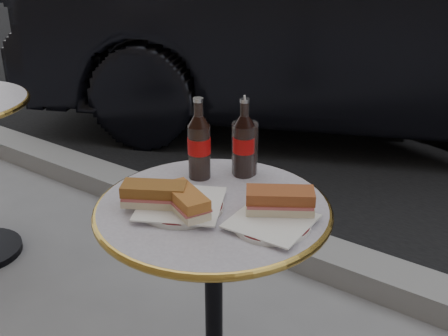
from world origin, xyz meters
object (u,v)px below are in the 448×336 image
Objects in this scene: plate_left at (181,206)px; cola_glass at (245,148)px; plate_right at (271,224)px; parked_car at (366,21)px; cola_bottle_left at (199,139)px; bistro_table at (214,317)px; cola_bottle_right at (244,138)px.

cola_glass reaches higher than plate_left.
plate_right is 0.04× the size of parked_car.
plate_left reaches higher than plate_right.
plate_left is 0.22m from cola_bottle_left.
cola_glass is at bearing 101.32° from bistro_table.
cola_bottle_left is at bearing 113.11° from plate_left.
plate_right is at bearing -20.72° from cola_bottle_left.
parked_car is (-0.65, 2.49, -0.10)m from cola_bottle_right.
plate_right is 0.32m from cola_glass.
cola_bottle_right is 0.05× the size of parked_car.
cola_bottle_left is 2.64m from parked_car.
bistro_table is 3.18× the size of cola_bottle_right.
cola_bottle_left is 0.14m from cola_glass.
cola_bottle_left is 0.05× the size of parked_car.
bistro_table is 4.72× the size of cola_glass.
cola_bottle_left is 1.53× the size of cola_glass.
cola_bottle_left is at bearing 159.28° from plate_right.
plate_left is 2.82m from parked_car.
parked_car is (-0.63, 2.75, 0.01)m from plate_left.
parked_car is (-0.69, 2.69, 0.38)m from bistro_table.
plate_left is 0.93× the size of cola_bottle_left.
parked_car is at bearing 107.87° from plate_right.
plate_left is 0.05× the size of parked_car.
cola_bottle_left is (-0.08, 0.18, 0.11)m from plate_left.
cola_bottle_left reaches higher than cola_glass.
plate_left is 1.42× the size of cola_glass.
parked_car is at bearing 102.96° from plate_left.
cola_bottle_left is at bearing -132.76° from cola_glass.
plate_left is at bearing -66.89° from cola_bottle_left.
bistro_table is at bearing 47.26° from plate_left.
plate_left is 0.28m from cola_glass.
plate_right is at bearing -44.21° from cola_glass.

